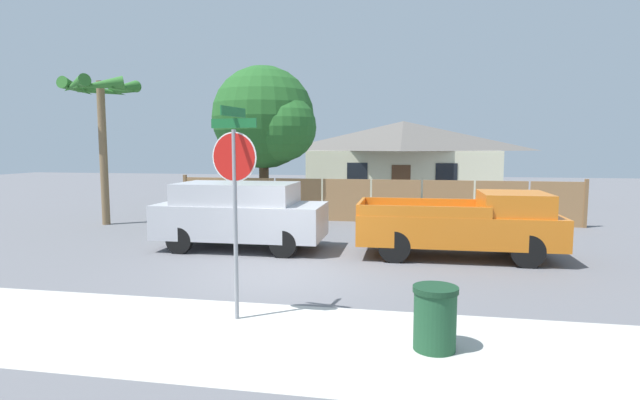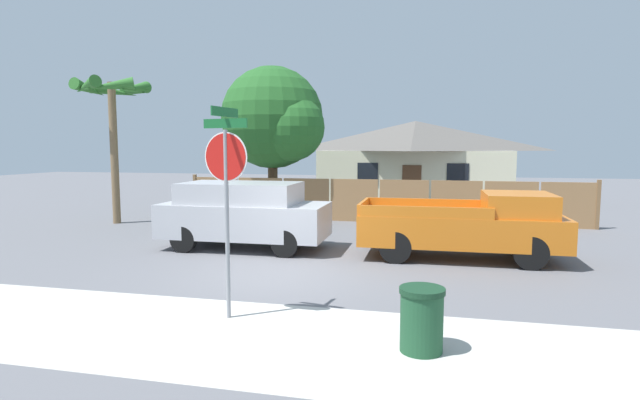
% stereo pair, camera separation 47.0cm
% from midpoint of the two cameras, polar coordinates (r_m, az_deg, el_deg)
% --- Properties ---
extents(ground_plane, '(80.00, 80.00, 0.00)m').
position_cam_midpoint_polar(ground_plane, '(11.24, -3.27, -8.59)').
color(ground_plane, slate).
extents(sidewalk_strip, '(36.00, 3.20, 0.01)m').
position_cam_midpoint_polar(sidewalk_strip, '(8.01, -10.69, -14.78)').
color(sidewalk_strip, beige).
rests_on(sidewalk_strip, ground).
extents(wooden_fence, '(15.30, 0.12, 1.73)m').
position_cam_midpoint_polar(wooden_fence, '(19.08, 7.42, -0.10)').
color(wooden_fence, '#997047').
rests_on(wooden_fence, ground).
extents(house, '(10.14, 7.78, 4.27)m').
position_cam_midpoint_polar(house, '(27.81, 11.28, 4.62)').
color(house, beige).
rests_on(house, ground).
extents(oak_tree, '(4.36, 4.16, 6.13)m').
position_cam_midpoint_polar(oak_tree, '(20.56, -4.38, 9.11)').
color(oak_tree, brown).
rests_on(oak_tree, ground).
extents(palm_tree, '(2.63, 2.83, 5.32)m').
position_cam_midpoint_polar(palm_tree, '(20.08, -22.06, 10.51)').
color(palm_tree, brown).
rests_on(palm_tree, ground).
extents(red_suv, '(4.64, 2.06, 1.86)m').
position_cam_midpoint_polar(red_suv, '(14.14, -7.74, -1.47)').
color(red_suv, '#B7B7BC').
rests_on(red_suv, ground).
extents(orange_pickup, '(5.05, 2.07, 1.71)m').
position_cam_midpoint_polar(orange_pickup, '(13.31, 17.51, -2.78)').
color(orange_pickup, orange).
rests_on(orange_pickup, ground).
extents(stop_sign, '(0.81, 0.73, 3.48)m').
position_cam_midpoint_polar(stop_sign, '(8.20, -9.07, 2.68)').
color(stop_sign, gray).
rests_on(stop_sign, ground).
extents(trash_bin, '(0.63, 0.63, 0.91)m').
position_cam_midpoint_polar(trash_bin, '(7.29, 13.40, -13.14)').
color(trash_bin, '#1E4C2D').
rests_on(trash_bin, ground).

